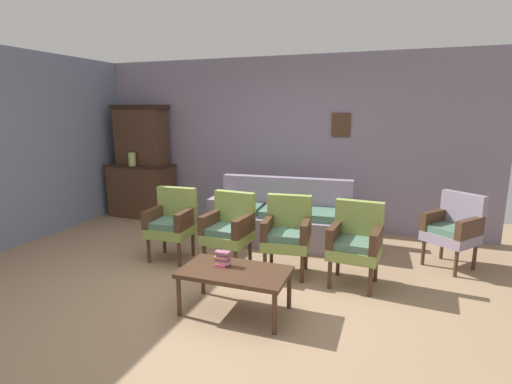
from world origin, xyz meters
The scene contains 13 objects.
ground_plane centered at (0.00, 0.00, 0.00)m, with size 7.68×7.68×0.00m, color #997A5B.
wall_back_with_decor centered at (0.00, 2.63, 1.35)m, with size 6.40×0.09×2.70m.
side_cabinet centered at (-2.52, 2.25, 0.47)m, with size 1.16×0.55×0.93m.
cabinet_upper_hutch centered at (-2.52, 2.33, 1.45)m, with size 0.99×0.38×1.03m.
vase_on_cabinet centered at (-2.55, 2.07, 1.04)m, with size 0.12×0.12×0.23m, color #9EB362.
floral_couch centered at (0.24, 1.72, 0.33)m, with size 1.98×0.91×0.90m.
armchair_near_couch_end centered at (-0.90, 0.63, 0.50)m, with size 0.54×0.51×0.90m.
armchair_by_doorway centered at (-0.11, 0.63, 0.50)m, with size 0.56×0.53×0.90m.
armchair_near_cabinet centered at (0.59, 0.68, 0.50)m, with size 0.57×0.54×0.90m.
armchair_row_middle centered at (1.37, 0.63, 0.50)m, with size 0.56×0.53×0.90m.
wingback_chair_by_fireplace centered at (2.43, 1.52, 0.50)m, with size 0.71×0.71×0.90m.
coffee_table centered at (0.38, -0.38, 0.38)m, with size 1.00×0.56×0.42m.
book_stack_on_table centered at (0.23, -0.32, 0.49)m, with size 0.15×0.10×0.14m.
Camera 1 is at (1.71, -3.52, 1.87)m, focal length 27.52 mm.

